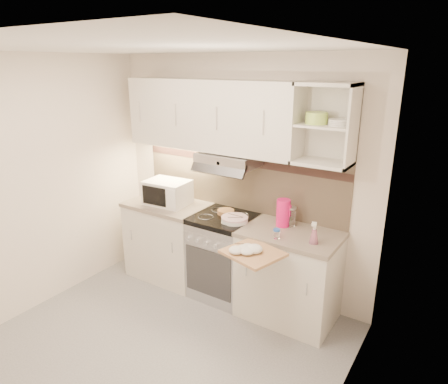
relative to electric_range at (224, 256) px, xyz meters
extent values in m
plane|color=#98989B|center=(0.00, -1.10, -0.45)|extent=(3.00, 3.00, 0.00)
cube|color=white|center=(0.00, 0.30, 0.80)|extent=(3.00, 0.04, 2.50)
cube|color=white|center=(-1.50, -1.10, 0.80)|extent=(0.04, 2.80, 2.50)
cube|color=white|center=(1.50, -1.10, 0.80)|extent=(0.04, 2.80, 2.50)
cube|color=white|center=(0.00, -1.10, 2.05)|extent=(3.00, 2.80, 0.04)
cube|color=tan|center=(0.00, 0.29, 0.77)|extent=(2.40, 0.02, 0.64)
cube|color=#321E1B|center=(0.00, 0.28, 0.97)|extent=(2.40, 0.01, 0.08)
cube|color=silver|center=(-0.25, 0.13, 1.45)|extent=(1.90, 0.34, 0.70)
cube|color=silver|center=(0.95, 0.13, 1.45)|extent=(0.50, 0.34, 0.70)
cylinder|color=#ADD853|center=(0.87, 0.13, 1.50)|extent=(0.19, 0.19, 0.10)
cylinder|color=silver|center=(1.07, 0.13, 1.48)|extent=(0.18, 0.18, 0.06)
cube|color=#B7B7BC|center=(0.00, 0.10, 1.03)|extent=(0.60, 0.40, 0.12)
cube|color=silver|center=(-0.75, 0.00, -0.02)|extent=(0.90, 0.60, 0.86)
cube|color=gray|center=(-0.75, 0.00, 0.43)|extent=(0.92, 0.62, 0.04)
cube|color=silver|center=(0.75, 0.00, -0.02)|extent=(0.90, 0.60, 0.86)
cube|color=gray|center=(0.75, 0.00, 0.43)|extent=(0.92, 0.62, 0.04)
cube|color=#B7B7BC|center=(0.00, 0.00, -0.03)|extent=(0.60, 0.58, 0.85)
cube|color=black|center=(0.00, 0.00, 0.42)|extent=(0.60, 0.60, 0.05)
cube|color=white|center=(-0.74, -0.01, 0.58)|extent=(0.50, 0.38, 0.27)
cube|color=black|center=(-0.74, -0.19, 0.58)|extent=(0.31, 0.04, 0.20)
cylinder|color=silver|center=(-0.67, -0.12, 0.52)|extent=(0.13, 0.13, 0.14)
cone|color=silver|center=(-0.57, -0.14, 0.54)|extent=(0.18, 0.06, 0.11)
torus|color=silver|center=(-0.67, -0.12, 0.61)|extent=(0.11, 0.03, 0.11)
cylinder|color=silver|center=(0.17, -0.06, 0.46)|extent=(0.27, 0.27, 0.02)
cylinder|color=silver|center=(0.17, -0.06, 0.47)|extent=(0.27, 0.27, 0.02)
cylinder|color=silver|center=(0.17, -0.06, 0.49)|extent=(0.27, 0.27, 0.02)
cube|color=silver|center=(0.17, -0.06, 0.50)|extent=(0.17, 0.05, 0.01)
cylinder|color=#B7694A|center=(-0.02, 0.07, 0.47)|extent=(0.17, 0.17, 0.04)
cylinder|color=#E81266|center=(0.62, 0.10, 0.58)|extent=(0.13, 0.13, 0.27)
cube|color=#E81266|center=(0.68, 0.10, 0.62)|extent=(0.02, 0.03, 0.11)
cylinder|color=white|center=(0.68, 0.14, 0.54)|extent=(0.10, 0.10, 0.18)
cylinder|color=#B7B7BC|center=(0.68, 0.14, 0.63)|extent=(0.10, 0.10, 0.02)
cylinder|color=silver|center=(0.69, -0.20, 0.49)|extent=(0.06, 0.06, 0.07)
cylinder|color=#2254AE|center=(0.69, -0.20, 0.53)|extent=(0.06, 0.06, 0.02)
cone|color=#FF99C5|center=(1.01, -0.11, 0.51)|extent=(0.08, 0.08, 0.13)
cube|color=tan|center=(0.63, -0.52, 0.42)|extent=(0.54, 0.51, 0.02)
camera|label=1|loc=(2.08, -3.21, 1.95)|focal=32.00mm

